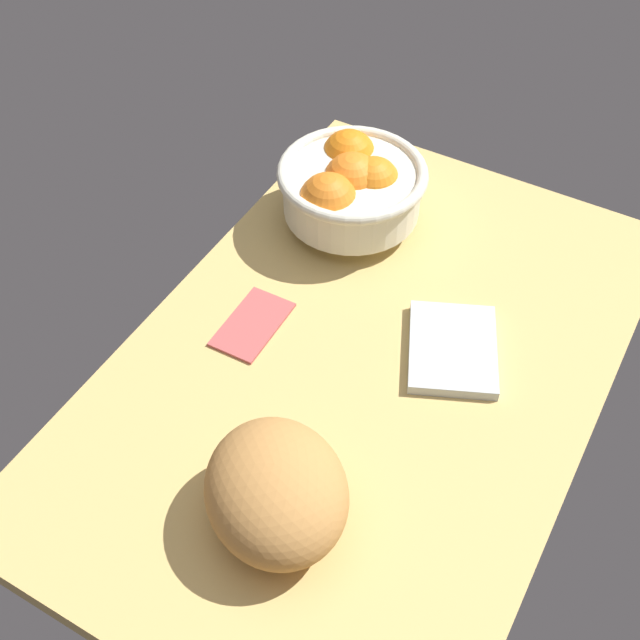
{
  "coord_description": "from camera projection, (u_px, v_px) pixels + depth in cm",
  "views": [
    {
      "loc": [
        56.93,
        26.21,
        77.54
      ],
      "look_at": [
        0.69,
        -5.67,
        5.0
      ],
      "focal_mm": 46.45,
      "sensor_mm": 36.0,
      "label": 1
    }
  ],
  "objects": [
    {
      "name": "bread_loaf",
      "position": [
        276.0,
        491.0,
        0.82
      ],
      "size": [
        21.65,
        21.85,
        10.38
      ],
      "primitive_type": "ellipsoid",
      "rotation": [
        0.0,
        0.0,
        3.99
      ],
      "color": "#BC8243",
      "rests_on": "ground"
    },
    {
      "name": "ground_plane",
      "position": [
        363.0,
        369.0,
        1.01
      ],
      "size": [
        83.67,
        54.05,
        3.0
      ],
      "primitive_type": "cube",
      "color": "tan"
    },
    {
      "name": "napkin_spare",
      "position": [
        252.0,
        323.0,
        1.03
      ],
      "size": [
        11.13,
        6.52,
        0.85
      ],
      "primitive_type": "cube",
      "rotation": [
        0.0,
        0.0,
        0.02
      ],
      "color": "#B55250",
      "rests_on": "ground"
    },
    {
      "name": "napkin_folded",
      "position": [
        453.0,
        349.0,
        1.0
      ],
      "size": [
        16.76,
        15.11,
        1.44
      ],
      "primitive_type": "cube",
      "rotation": [
        0.0,
        0.0,
        0.42
      ],
      "color": "silver",
      "rests_on": "ground"
    },
    {
      "name": "fruit_bowl",
      "position": [
        351.0,
        186.0,
        1.11
      ],
      "size": [
        20.27,
        20.27,
        11.2
      ],
      "color": "silver",
      "rests_on": "ground"
    }
  ]
}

